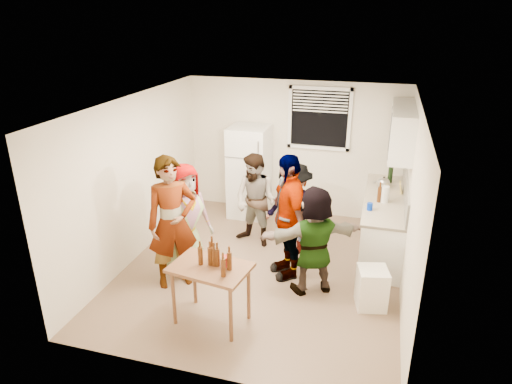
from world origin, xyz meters
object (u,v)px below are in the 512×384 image
(red_cup, at_px, (226,266))
(guest_back_left, at_px, (256,243))
(refrigerator, at_px, (249,172))
(serving_table, at_px, (213,320))
(wine_bottle, at_px, (389,182))
(guest_stripe, at_px, (177,282))
(guest_grey, at_px, (188,269))
(guest_black, at_px, (286,273))
(guest_orange, at_px, (312,289))
(beer_bottle_counter, at_px, (379,202))
(kettle, at_px, (383,187))
(blue_cup, at_px, (369,210))
(trash_bin, at_px, (372,289))
(guest_back_right, at_px, (293,250))
(beer_bottle_table, at_px, (218,266))

(red_cup, relative_size, guest_back_left, 0.09)
(refrigerator, distance_m, serving_table, 3.38)
(wine_bottle, bearing_deg, guest_stripe, -138.01)
(guest_grey, xyz_separation_m, guest_black, (1.45, 0.30, 0.00))
(guest_black, height_order, guest_orange, guest_orange)
(beer_bottle_counter, bearing_deg, kettle, 85.61)
(blue_cup, distance_m, guest_back_left, 2.02)
(beer_bottle_counter, bearing_deg, guest_back_left, -174.89)
(trash_bin, height_order, guest_grey, trash_bin)
(beer_bottle_counter, xyz_separation_m, blue_cup, (-0.12, -0.35, 0.00))
(guest_back_right, xyz_separation_m, guest_orange, (0.47, -1.02, 0.00))
(wine_bottle, distance_m, trash_bin, 2.45)
(red_cup, bearing_deg, blue_cup, 50.15)
(beer_bottle_table, bearing_deg, guest_back_right, 74.92)
(guest_back_left, bearing_deg, guest_stripe, -99.35)
(wine_bottle, relative_size, guest_stripe, 0.17)
(serving_table, bearing_deg, guest_back_right, 73.10)
(guest_grey, bearing_deg, wine_bottle, -17.20)
(red_cup, xyz_separation_m, guest_back_left, (-0.22, 2.07, -0.79))
(beer_bottle_counter, bearing_deg, red_cup, -127.14)
(guest_back_left, bearing_deg, guest_black, -29.59)
(refrigerator, bearing_deg, guest_back_right, -47.44)
(refrigerator, xyz_separation_m, beer_bottle_table, (0.56, -3.20, -0.06))
(trash_bin, bearing_deg, refrigerator, 134.89)
(refrigerator, height_order, blue_cup, refrigerator)
(beer_bottle_counter, distance_m, guest_orange, 1.74)
(beer_bottle_counter, height_order, beer_bottle_table, beer_bottle_counter)
(red_cup, distance_m, guest_back_left, 2.22)
(refrigerator, relative_size, trash_bin, 3.10)
(beer_bottle_counter, bearing_deg, refrigerator, 158.22)
(guest_back_left, bearing_deg, beer_bottle_table, -68.25)
(blue_cup, xyz_separation_m, trash_bin, (0.14, -1.09, -0.65))
(guest_back_left, distance_m, guest_black, 1.05)
(wine_bottle, xyz_separation_m, guest_back_left, (-2.06, -1.10, -0.90))
(kettle, bearing_deg, wine_bottle, 56.86)
(wine_bottle, bearing_deg, refrigerator, 179.66)
(serving_table, xyz_separation_m, guest_back_right, (0.62, 2.04, 0.00))
(refrigerator, bearing_deg, guest_black, -58.99)
(trash_bin, xyz_separation_m, guest_grey, (-2.68, 0.18, -0.25))
(serving_table, height_order, guest_back_left, serving_table)
(kettle, distance_m, guest_orange, 2.28)
(guest_grey, bearing_deg, guest_back_right, -19.61)
(guest_back_right, distance_m, guest_black, 0.70)
(guest_stripe, bearing_deg, guest_orange, -26.94)
(blue_cup, height_order, guest_stripe, blue_cup)
(guest_grey, bearing_deg, kettle, -19.87)
(trash_bin, bearing_deg, red_cup, -154.96)
(guest_grey, xyz_separation_m, guest_orange, (1.88, -0.02, 0.00))
(beer_bottle_table, relative_size, guest_back_right, 0.16)
(kettle, height_order, beer_bottle_counter, beer_bottle_counter)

